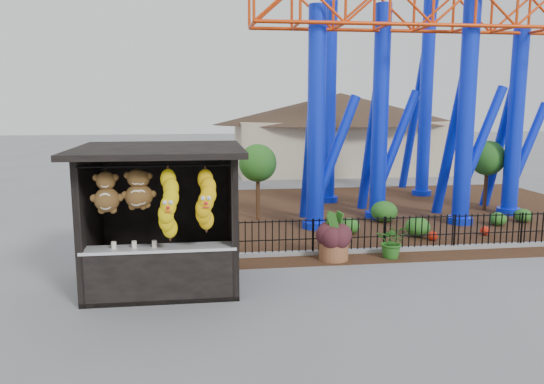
{
  "coord_description": "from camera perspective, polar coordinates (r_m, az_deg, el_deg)",
  "views": [
    {
      "loc": [
        -2.12,
        -10.48,
        4.04
      ],
      "look_at": [
        -0.51,
        1.5,
        2.0
      ],
      "focal_mm": 35.0,
      "sensor_mm": 36.0,
      "label": 1
    }
  ],
  "objects": [
    {
      "name": "terracotta_planter",
      "position": [
        13.92,
        6.64,
        -6.19
      ],
      "size": [
        0.98,
        0.98,
        0.54
      ],
      "primitive_type": "cylinder",
      "rotation": [
        0.0,
        0.0,
        0.35
      ],
      "color": "brown",
      "rests_on": "ground"
    },
    {
      "name": "potted_plant",
      "position": [
        14.3,
        12.85,
        -5.19
      ],
      "size": [
        1.04,
        0.98,
        0.91
      ],
      "primitive_type": "imported",
      "rotation": [
        0.0,
        0.0,
        -0.41
      ],
      "color": "#22601C",
      "rests_on": "ground"
    },
    {
      "name": "planter_foliage",
      "position": [
        13.77,
        6.69,
        -3.82
      ],
      "size": [
        0.7,
        0.7,
        0.64
      ],
      "primitive_type": "ellipsoid",
      "color": "#37161B",
      "rests_on": "terracotta_planter"
    },
    {
      "name": "curb",
      "position": [
        15.33,
        16.26,
        -5.86
      ],
      "size": [
        18.0,
        0.18,
        0.12
      ],
      "primitive_type": "cube",
      "color": "gray",
      "rests_on": "ground"
    },
    {
      "name": "mulch_bed",
      "position": [
        19.88,
        10.46,
        -2.28
      ],
      "size": [
        18.0,
        12.0,
        0.02
      ],
      "primitive_type": "cube",
      "color": "#331E11",
      "rests_on": "ground"
    },
    {
      "name": "ground",
      "position": [
        11.43,
        3.61,
        -11.14
      ],
      "size": [
        120.0,
        120.0,
        0.0
      ],
      "primitive_type": "plane",
      "color": "slate",
      "rests_on": "ground"
    },
    {
      "name": "landscaping",
      "position": [
        17.89,
        15.28,
        -2.8
      ],
      "size": [
        7.8,
        3.27,
        0.72
      ],
      "color": "#245B1A",
      "rests_on": "mulch_bed"
    },
    {
      "name": "roller_coaster",
      "position": [
        20.21,
        13.96,
        16.14
      ],
      "size": [
        11.0,
        6.37,
        10.82
      ],
      "color": "#0D27ED",
      "rests_on": "ground"
    },
    {
      "name": "picket_fence",
      "position": [
        15.61,
        19.37,
        -4.08
      ],
      "size": [
        12.2,
        0.06,
        1.0
      ],
      "primitive_type": null,
      "color": "black",
      "rests_on": "ground"
    },
    {
      "name": "prize_booth",
      "position": [
        11.68,
        -11.87,
        -2.99
      ],
      "size": [
        3.5,
        3.4,
        3.12
      ],
      "color": "black",
      "rests_on": "ground"
    },
    {
      "name": "pavilion",
      "position": [
        31.56,
        7.33,
        7.73
      ],
      "size": [
        15.0,
        15.0,
        4.8
      ],
      "color": "#BFAD8C",
      "rests_on": "ground"
    }
  ]
}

